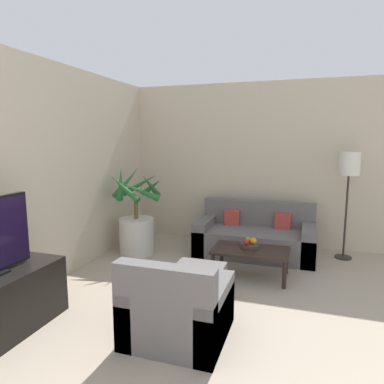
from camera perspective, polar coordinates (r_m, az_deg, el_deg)
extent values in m
cube|color=beige|center=(5.83, 19.18, 4.17)|extent=(7.61, 0.06, 2.70)
cube|color=beige|center=(4.01, -28.99, 1.67)|extent=(0.06, 7.76, 2.70)
cylinder|color=beige|center=(5.45, -9.19, -7.22)|extent=(0.54, 0.54, 0.55)
cylinder|color=brown|center=(5.35, -9.31, -2.59)|extent=(0.06, 0.06, 0.34)
cone|color=#23662D|center=(5.18, -6.90, 1.02)|extent=(0.10, 0.57, 0.44)
cone|color=#23662D|center=(5.42, -6.67, 0.88)|extent=(0.53, 0.46, 0.36)
cone|color=#23662D|center=(5.55, -8.70, 1.26)|extent=(0.60, 0.23, 0.40)
cone|color=#23662D|center=(5.47, -10.86, 1.65)|extent=(0.32, 0.52, 0.49)
cone|color=#23662D|center=(5.30, -11.84, 1.47)|extent=(0.31, 0.51, 0.50)
cone|color=#23662D|center=(5.10, -11.30, 0.68)|extent=(0.58, 0.23, 0.42)
cone|color=#23662D|center=(5.02, -8.77, 0.20)|extent=(0.54, 0.46, 0.35)
cube|color=#605B5B|center=(5.41, 10.35, -8.27)|extent=(1.77, 0.86, 0.39)
cube|color=#605B5B|center=(5.65, 10.95, -3.41)|extent=(1.77, 0.16, 0.40)
cube|color=#605B5B|center=(5.55, 2.24, -7.06)|extent=(0.20, 0.86, 0.51)
cube|color=#605B5B|center=(5.35, 18.81, -8.12)|extent=(0.20, 0.86, 0.51)
cube|color=#B23D33|center=(5.61, 6.72, -4.22)|extent=(0.24, 0.12, 0.24)
cube|color=#B23D33|center=(5.52, 14.89, -4.68)|extent=(0.24, 0.12, 0.24)
cylinder|color=#2D2823|center=(5.71, 23.85, -9.91)|extent=(0.24, 0.24, 0.03)
cylinder|color=#2D2823|center=(5.55, 24.25, -3.75)|extent=(0.03, 0.03, 1.23)
cylinder|color=silver|center=(5.45, 24.77, 4.32)|extent=(0.29, 0.29, 0.34)
cylinder|color=black|center=(4.45, 3.51, -12.31)|extent=(0.05, 0.05, 0.34)
cylinder|color=black|center=(4.33, 15.14, -13.22)|extent=(0.05, 0.05, 0.34)
cylinder|color=black|center=(4.89, 4.97, -10.35)|extent=(0.05, 0.05, 0.34)
cylinder|color=black|center=(4.79, 15.46, -11.09)|extent=(0.05, 0.05, 0.34)
cube|color=black|center=(4.53, 9.78, -9.57)|extent=(0.97, 0.57, 0.03)
cylinder|color=#42382D|center=(4.60, 9.54, -8.78)|extent=(0.24, 0.24, 0.05)
sphere|color=red|center=(4.52, 9.02, -8.27)|extent=(0.07, 0.07, 0.07)
sphere|color=olive|center=(4.63, 9.34, -7.85)|extent=(0.08, 0.08, 0.08)
sphere|color=orange|center=(4.57, 10.18, -8.04)|extent=(0.09, 0.09, 0.09)
cube|color=#605B5B|center=(3.29, -2.21, -19.62)|extent=(0.85, 0.83, 0.41)
cube|color=#605B5B|center=(2.84, -4.68, -15.65)|extent=(0.85, 0.16, 0.37)
cube|color=#605B5B|center=(3.39, -7.99, -17.84)|extent=(0.16, 0.83, 0.51)
cube|color=#605B5B|center=(3.17, 4.03, -19.72)|extent=(0.16, 0.83, 0.51)
cube|color=#605B5B|center=(3.89, 1.12, -15.02)|extent=(0.54, 0.45, 0.40)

